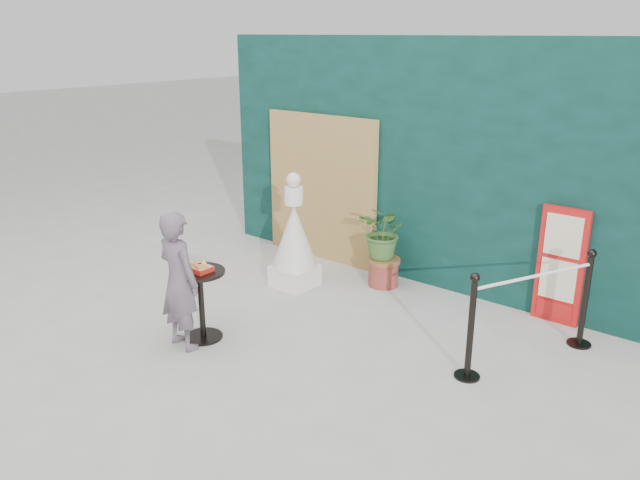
# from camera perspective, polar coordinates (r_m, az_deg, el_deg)

# --- Properties ---
(ground) EXTENTS (60.00, 60.00, 0.00)m
(ground) POSITION_cam_1_polar(r_m,az_deg,el_deg) (6.04, -7.38, -11.89)
(ground) COLOR #ADAAA5
(ground) RESTS_ON ground
(back_wall) EXTENTS (6.00, 0.30, 3.00)m
(back_wall) POSITION_cam_1_polar(r_m,az_deg,el_deg) (7.85, 9.10, 6.98)
(back_wall) COLOR black
(back_wall) RESTS_ON ground
(bamboo_fence) EXTENTS (1.80, 0.08, 2.00)m
(bamboo_fence) POSITION_cam_1_polar(r_m,az_deg,el_deg) (8.57, 0.10, 4.75)
(bamboo_fence) COLOR tan
(bamboo_fence) RESTS_ON ground
(woman) EXTENTS (0.54, 0.37, 1.42)m
(woman) POSITION_cam_1_polar(r_m,az_deg,el_deg) (6.30, -12.78, -3.66)
(woman) COLOR #62545F
(woman) RESTS_ON ground
(menu_board) EXTENTS (0.50, 0.07, 1.30)m
(menu_board) POSITION_cam_1_polar(r_m,az_deg,el_deg) (7.17, 21.12, -2.25)
(menu_board) COLOR red
(menu_board) RESTS_ON ground
(statue) EXTENTS (0.56, 0.56, 1.45)m
(statue) POSITION_cam_1_polar(r_m,az_deg,el_deg) (7.68, -2.35, -0.08)
(statue) COLOR white
(statue) RESTS_ON ground
(cafe_table) EXTENTS (0.52, 0.52, 0.75)m
(cafe_table) POSITION_cam_1_polar(r_m,az_deg,el_deg) (6.50, -10.85, -4.84)
(cafe_table) COLOR black
(cafe_table) RESTS_ON ground
(food_basket) EXTENTS (0.26, 0.19, 0.11)m
(food_basket) POSITION_cam_1_polar(r_m,az_deg,el_deg) (6.39, -10.98, -2.46)
(food_basket) COLOR red
(food_basket) RESTS_ON cafe_table
(planter) EXTENTS (0.61, 0.53, 1.04)m
(planter) POSITION_cam_1_polar(r_m,az_deg,el_deg) (7.71, 5.91, 0.02)
(planter) COLOR #963D31
(planter) RESTS_ON ground
(stanchion_barrier) EXTENTS (0.84, 1.54, 1.03)m
(stanchion_barrier) POSITION_cam_1_polar(r_m,az_deg,el_deg) (6.29, 18.72, -6.40)
(stanchion_barrier) COLOR black
(stanchion_barrier) RESTS_ON ground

